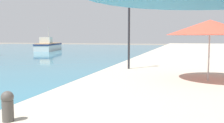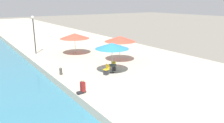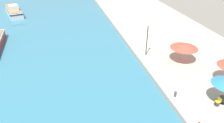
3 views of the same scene
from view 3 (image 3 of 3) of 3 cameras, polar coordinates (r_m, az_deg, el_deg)
name	(u,v)px [view 3 (image 3 of 3)]	position (r m, az deg, el deg)	size (l,w,h in m)	color
quay_promenade	(145,16)	(48.10, 8.57, 11.61)	(16.00, 90.00, 0.63)	#BCB29E
fishing_boat_mid	(14,11)	(54.26, -24.33, 12.04)	(5.15, 10.17, 4.25)	silver
cafe_umbrella_striped	(184,46)	(29.45, 18.37, 3.91)	(3.53, 3.53, 2.50)	#B7B7B7
cafe_table	(224,99)	(24.06, 27.11, -8.77)	(0.80, 0.80, 0.74)	#333338
cafe_chair_left	(224,97)	(24.78, 27.28, -8.25)	(0.59, 0.59, 0.91)	#2D2D33
cafe_chair_right	(217,103)	(23.69, 25.83, -9.70)	(0.49, 0.47, 0.91)	#2D2D33
mooring_bollard	(175,94)	(23.38, 16.24, -8.09)	(0.26, 0.26, 0.65)	#4C4742
lamppost	(148,34)	(29.54, 9.26, 7.08)	(0.36, 0.36, 4.56)	#232328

